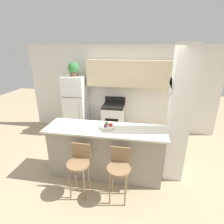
% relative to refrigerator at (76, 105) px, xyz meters
% --- Properties ---
extents(ground_plane, '(14.00, 14.00, 0.00)m').
position_rel_refrigerator_xyz_m(ground_plane, '(1.28, -1.83, -0.85)').
color(ground_plane, tan).
extents(wall_back, '(5.60, 0.38, 2.55)m').
position_rel_refrigerator_xyz_m(wall_back, '(1.43, 0.29, 0.63)').
color(wall_back, white).
rests_on(wall_back, ground_plane).
extents(pillar_right, '(0.38, 0.34, 2.55)m').
position_rel_refrigerator_xyz_m(pillar_right, '(2.60, -1.66, 0.43)').
color(pillar_right, white).
rests_on(pillar_right, ground_plane).
extents(counter_bar, '(2.29, 0.68, 1.03)m').
position_rel_refrigerator_xyz_m(counter_bar, '(1.28, -1.83, -0.33)').
color(counter_bar, gray).
rests_on(counter_bar, ground_plane).
extents(refrigerator, '(0.62, 0.64, 1.70)m').
position_rel_refrigerator_xyz_m(refrigerator, '(0.00, 0.00, 0.00)').
color(refrigerator, white).
rests_on(refrigerator, ground_plane).
extents(stove_range, '(0.61, 0.64, 1.07)m').
position_rel_refrigerator_xyz_m(stove_range, '(1.14, 0.01, -0.39)').
color(stove_range, white).
rests_on(stove_range, ground_plane).
extents(bar_stool_left, '(0.39, 0.39, 0.93)m').
position_rel_refrigerator_xyz_m(bar_stool_left, '(0.94, -2.39, -0.23)').
color(bar_stool_left, olive).
rests_on(bar_stool_left, ground_plane).
extents(bar_stool_right, '(0.39, 0.39, 0.93)m').
position_rel_refrigerator_xyz_m(bar_stool_right, '(1.62, -2.39, -0.23)').
color(bar_stool_right, olive).
rests_on(bar_stool_right, ground_plane).
extents(potted_plant_on_fridge, '(0.31, 0.31, 0.38)m').
position_rel_refrigerator_xyz_m(potted_plant_on_fridge, '(-0.00, 0.00, 1.05)').
color(potted_plant_on_fridge, brown).
rests_on(potted_plant_on_fridge, refrigerator).
extents(fruit_bowl, '(0.28, 0.28, 0.11)m').
position_rel_refrigerator_xyz_m(fruit_bowl, '(1.32, -1.81, 0.22)').
color(fruit_bowl, silver).
rests_on(fruit_bowl, counter_bar).
extents(trash_bin, '(0.28, 0.28, 0.38)m').
position_rel_refrigerator_xyz_m(trash_bin, '(0.53, -0.21, -0.66)').
color(trash_bin, black).
rests_on(trash_bin, ground_plane).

